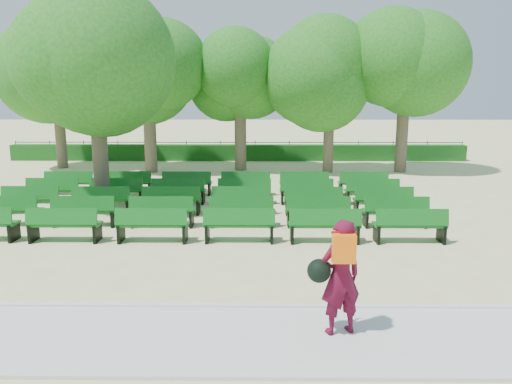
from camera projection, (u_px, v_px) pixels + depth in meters
ground at (216, 221)px, 15.01m from camera, size 120.00×120.00×0.00m
paving at (173, 339)px, 7.74m from camera, size 30.00×2.20×0.06m
curb at (185, 307)px, 8.87m from camera, size 30.00×0.12×0.10m
hedge at (238, 153)px, 28.65m from camera, size 26.00×0.70×0.90m
fence at (238, 159)px, 29.13m from camera, size 26.00×0.10×1.02m
tree_line at (234, 171)px, 24.82m from camera, size 21.80×6.80×7.04m
bench_array at (208, 211)px, 15.95m from camera, size 1.85×0.65×1.16m
tree_among at (95, 68)px, 15.60m from camera, size 4.96×4.96×6.82m
person at (339, 275)px, 7.70m from camera, size 0.92×0.64×1.85m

